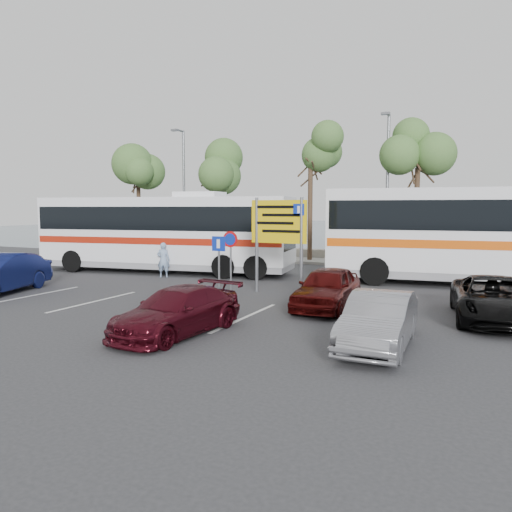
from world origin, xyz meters
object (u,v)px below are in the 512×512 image
at_px(car_red, 327,288).
at_px(suv_black, 494,299).
at_px(coach_bus_left, 165,235).
at_px(car_silver_b, 379,321).
at_px(direction_sign, 279,229).
at_px(coach_bus_right, 500,238).
at_px(car_maroon, 177,311).
at_px(pedestrian_near, 163,260).
at_px(street_lamp_right, 387,182).
at_px(street_lamp_left, 183,186).

relative_size(car_red, suv_black, 0.87).
height_order(coach_bus_left, suv_black, coach_bus_left).
relative_size(suv_black, car_silver_b, 1.19).
bearing_deg(direction_sign, coach_bus_right, 35.51).
height_order(direction_sign, coach_bus_left, coach_bus_left).
relative_size(car_maroon, pedestrian_near, 2.52).
distance_m(car_maroon, car_red, 5.36).
bearing_deg(suv_black, car_red, 176.15).
height_order(street_lamp_right, pedestrian_near, street_lamp_right).
bearing_deg(car_silver_b, street_lamp_left, 132.89).
xyz_separation_m(street_lamp_right, suv_black, (5.30, -12.02, -3.97)).
bearing_deg(street_lamp_left, car_maroon, -57.12).
distance_m(car_red, car_silver_b, 4.49).
bearing_deg(coach_bus_right, car_maroon, -121.92).
xyz_separation_m(street_lamp_left, car_maroon, (11.00, -17.02, -4.01)).
distance_m(coach_bus_right, car_silver_b, 11.50).
relative_size(street_lamp_right, pedestrian_near, 4.94).
height_order(direction_sign, suv_black, direction_sign).
height_order(coach_bus_left, car_maroon, coach_bus_left).
relative_size(suv_black, pedestrian_near, 2.81).
relative_size(street_lamp_right, suv_black, 1.76).
xyz_separation_m(direction_sign, suv_black, (7.30, -1.70, -1.80)).
height_order(coach_bus_right, suv_black, coach_bus_right).
bearing_deg(street_lamp_left, coach_bus_left, -63.50).
bearing_deg(car_silver_b, direction_sign, 128.58).
bearing_deg(direction_sign, car_silver_b, -49.64).
height_order(direction_sign, car_silver_b, direction_sign).
bearing_deg(car_silver_b, car_maroon, -170.95).
relative_size(street_lamp_right, car_red, 2.03).
bearing_deg(pedestrian_near, suv_black, 145.83).
height_order(street_lamp_right, car_red, street_lamp_right).
distance_m(coach_bus_right, car_red, 8.96).
relative_size(coach_bus_left, car_maroon, 3.18).
bearing_deg(coach_bus_left, car_maroon, -53.13).
relative_size(street_lamp_right, coach_bus_left, 0.62).
relative_size(direction_sign, coach_bus_right, 0.26).
bearing_deg(street_lamp_right, pedestrian_near, -135.02).
relative_size(coach_bus_right, pedestrian_near, 8.63).
relative_size(street_lamp_left, car_maroon, 1.96).
bearing_deg(pedestrian_near, coach_bus_left, -76.94).
relative_size(coach_bus_right, car_maroon, 3.42).
xyz_separation_m(coach_bus_left, suv_black, (14.80, -5.00, -1.21)).
distance_m(suv_black, pedestrian_near, 14.26).
distance_m(coach_bus_left, car_silver_b, 15.41).
relative_size(street_lamp_left, car_red, 2.03).
bearing_deg(coach_bus_right, car_silver_b, -103.20).
bearing_deg(suv_black, coach_bus_right, 81.32).
xyz_separation_m(coach_bus_left, car_maroon, (7.50, -10.00, -1.25)).
xyz_separation_m(street_lamp_left, street_lamp_right, (13.00, 0.00, 0.00)).
height_order(coach_bus_left, car_red, coach_bus_left).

